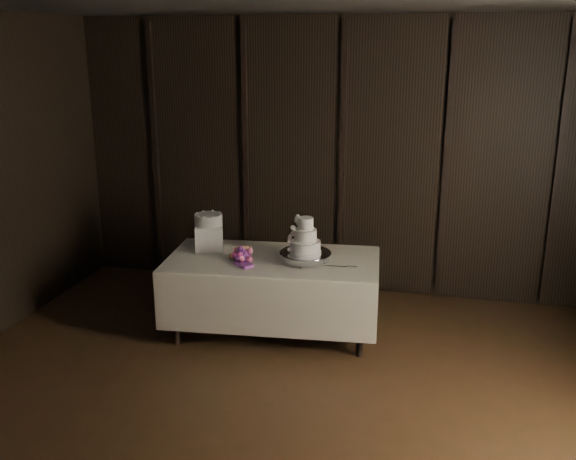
{
  "coord_description": "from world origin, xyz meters",
  "views": [
    {
      "loc": [
        1.06,
        -3.37,
        2.73
      ],
      "look_at": [
        -0.29,
        2.16,
        1.05
      ],
      "focal_mm": 40.0,
      "sensor_mm": 36.0,
      "label": 1
    }
  ],
  "objects_px": {
    "display_table": "(273,292)",
    "box_pedestal": "(209,237)",
    "small_cake": "(209,220)",
    "wedding_cake": "(303,239)",
    "bouquet": "(242,255)",
    "cake_stand": "(305,257)"
  },
  "relations": [
    {
      "from": "display_table",
      "to": "box_pedestal",
      "type": "relative_size",
      "value": 8.0
    },
    {
      "from": "wedding_cake",
      "to": "box_pedestal",
      "type": "relative_size",
      "value": 1.29
    },
    {
      "from": "box_pedestal",
      "to": "small_cake",
      "type": "distance_m",
      "value": 0.18
    },
    {
      "from": "display_table",
      "to": "small_cake",
      "type": "relative_size",
      "value": 7.7
    },
    {
      "from": "cake_stand",
      "to": "wedding_cake",
      "type": "distance_m",
      "value": 0.18
    },
    {
      "from": "small_cake",
      "to": "cake_stand",
      "type": "bearing_deg",
      "value": -7.79
    },
    {
      "from": "small_cake",
      "to": "wedding_cake",
      "type": "bearing_deg",
      "value": -8.8
    },
    {
      "from": "cake_stand",
      "to": "box_pedestal",
      "type": "height_order",
      "value": "box_pedestal"
    },
    {
      "from": "cake_stand",
      "to": "wedding_cake",
      "type": "xyz_separation_m",
      "value": [
        -0.02,
        -0.01,
        0.18
      ]
    },
    {
      "from": "display_table",
      "to": "cake_stand",
      "type": "relative_size",
      "value": 4.3
    },
    {
      "from": "display_table",
      "to": "cake_stand",
      "type": "distance_m",
      "value": 0.5
    },
    {
      "from": "small_cake",
      "to": "bouquet",
      "type": "bearing_deg",
      "value": -32.35
    },
    {
      "from": "bouquet",
      "to": "box_pedestal",
      "type": "relative_size",
      "value": 1.51
    },
    {
      "from": "wedding_cake",
      "to": "bouquet",
      "type": "distance_m",
      "value": 0.58
    },
    {
      "from": "display_table",
      "to": "box_pedestal",
      "type": "distance_m",
      "value": 0.83
    },
    {
      "from": "display_table",
      "to": "cake_stand",
      "type": "xyz_separation_m",
      "value": [
        0.32,
        -0.02,
        0.39
      ]
    },
    {
      "from": "cake_stand",
      "to": "box_pedestal",
      "type": "distance_m",
      "value": 1.01
    },
    {
      "from": "bouquet",
      "to": "box_pedestal",
      "type": "height_order",
      "value": "box_pedestal"
    },
    {
      "from": "cake_stand",
      "to": "small_cake",
      "type": "bearing_deg",
      "value": 172.21
    },
    {
      "from": "cake_stand",
      "to": "box_pedestal",
      "type": "xyz_separation_m",
      "value": [
        -0.99,
        0.14,
        0.08
      ]
    },
    {
      "from": "display_table",
      "to": "box_pedestal",
      "type": "height_order",
      "value": "box_pedestal"
    },
    {
      "from": "wedding_cake",
      "to": "bouquet",
      "type": "relative_size",
      "value": 0.85
    }
  ]
}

